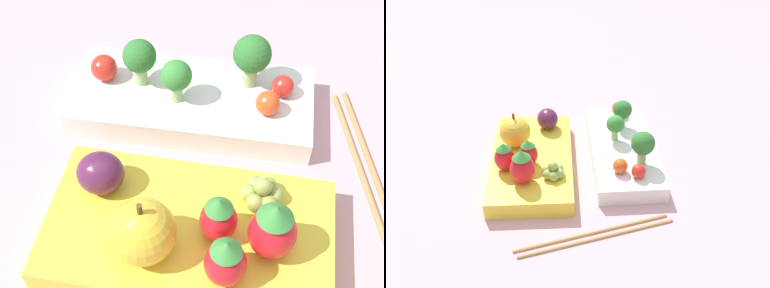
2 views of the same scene
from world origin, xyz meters
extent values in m
plane|color=#C6939E|center=(0.00, 0.00, 0.00)|extent=(4.00, 4.00, 0.00)
cube|color=white|center=(-0.01, 0.07, 0.01)|extent=(0.23, 0.11, 0.03)
cube|color=yellow|center=(0.00, -0.08, 0.01)|extent=(0.23, 0.14, 0.03)
cylinder|color=#93B770|center=(0.04, 0.08, 0.04)|extent=(0.01, 0.01, 0.02)
sphere|color=#2D702D|center=(0.04, 0.08, 0.06)|extent=(0.03, 0.03, 0.03)
cylinder|color=#93B770|center=(-0.02, 0.06, 0.03)|extent=(0.01, 0.01, 0.02)
sphere|color=#388438|center=(-0.02, 0.06, 0.05)|extent=(0.03, 0.03, 0.03)
cylinder|color=#93B770|center=(-0.06, 0.07, 0.04)|extent=(0.01, 0.01, 0.02)
sphere|color=#2D702D|center=(-0.06, 0.07, 0.06)|extent=(0.03, 0.03, 0.03)
sphere|color=red|center=(-0.09, 0.08, 0.04)|extent=(0.02, 0.02, 0.02)
sphere|color=#DB4C1E|center=(0.06, 0.05, 0.04)|extent=(0.02, 0.02, 0.02)
sphere|color=red|center=(0.07, 0.07, 0.04)|extent=(0.02, 0.02, 0.02)
sphere|color=gold|center=(-0.03, -0.10, 0.05)|extent=(0.05, 0.05, 0.05)
cylinder|color=brown|center=(-0.03, -0.10, 0.08)|extent=(0.00, 0.00, 0.01)
ellipsoid|color=red|center=(0.06, -0.09, 0.05)|extent=(0.03, 0.03, 0.04)
cone|color=#388438|center=(0.06, -0.09, 0.07)|extent=(0.03, 0.03, 0.01)
ellipsoid|color=red|center=(0.03, -0.12, 0.04)|extent=(0.03, 0.03, 0.04)
cone|color=#388438|center=(0.03, -0.12, 0.07)|extent=(0.02, 0.02, 0.01)
ellipsoid|color=red|center=(0.02, -0.08, 0.04)|extent=(0.03, 0.03, 0.04)
cone|color=#388438|center=(0.02, -0.08, 0.06)|extent=(0.02, 0.02, 0.01)
ellipsoid|color=#511E42|center=(-0.07, -0.05, 0.04)|extent=(0.04, 0.03, 0.03)
sphere|color=#8EA84C|center=(0.06, -0.05, 0.03)|extent=(0.01, 0.01, 0.01)
sphere|color=#8EA84C|center=(0.06, -0.04, 0.03)|extent=(0.01, 0.01, 0.01)
sphere|color=#8EA84C|center=(0.05, -0.04, 0.03)|extent=(0.01, 0.01, 0.01)
sphere|color=#8EA84C|center=(0.04, -0.05, 0.03)|extent=(0.01, 0.01, 0.01)
sphere|color=#8EA84C|center=(0.05, -0.06, 0.03)|extent=(0.01, 0.01, 0.01)
sphere|color=#8EA84C|center=(0.06, -0.06, 0.03)|extent=(0.01, 0.01, 0.01)
sphere|color=#8EA84C|center=(0.05, -0.05, 0.04)|extent=(0.01, 0.01, 0.01)
cylinder|color=#A37547|center=(0.15, 0.00, 0.00)|extent=(0.04, 0.21, 0.01)
cylinder|color=#A37547|center=(0.14, -0.01, 0.00)|extent=(0.04, 0.21, 0.01)
camera|label=1|loc=(0.02, -0.29, 0.37)|focal=50.00mm
camera|label=2|loc=(0.52, -0.07, 0.42)|focal=40.00mm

